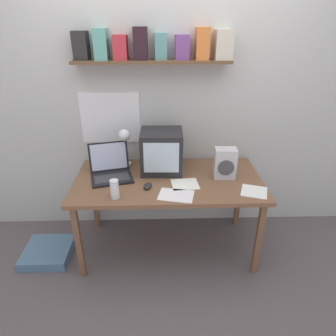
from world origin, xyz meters
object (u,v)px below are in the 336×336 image
Objects in this scene: computer_mouse at (148,186)px; loose_paper_near_monitor at (176,195)px; loose_paper_near_laptop at (254,191)px; printed_handout at (185,184)px; crt_monitor at (162,151)px; corner_desk at (168,185)px; laptop at (111,168)px; desk_lamp at (124,141)px; space_heater at (225,163)px; juice_glass at (115,190)px; floor_cushion at (48,252)px.

computer_mouse reaches higher than loose_paper_near_monitor.
computer_mouse is at bearing 150.13° from loose_paper_near_monitor.
loose_paper_near_laptop is 0.54m from printed_handout.
printed_handout is (0.19, -0.26, -0.18)m from crt_monitor.
crt_monitor is at bearing 103.52° from loose_paper_near_monitor.
corner_desk is 3.91× the size of laptop.
corner_desk is 0.23m from computer_mouse.
space_heater is (0.84, -0.22, -0.12)m from desk_lamp.
juice_glass reaches higher than corner_desk.
desk_lamp reaches higher than loose_paper_near_laptop.
printed_handout is at bearing 64.14° from loose_paper_near_monitor.
loose_paper_near_laptop reaches higher than corner_desk.
printed_handout reaches higher than floor_cushion.
corner_desk is at bearing 35.85° from juice_glass.
desk_lamp is 0.49m from computer_mouse.
computer_mouse is (0.24, 0.15, -0.05)m from juice_glass.
loose_paper_near_monitor is 0.19m from printed_handout.
loose_paper_near_monitor is (0.10, -0.43, -0.18)m from crt_monitor.
crt_monitor is at bearing 52.24° from juice_glass.
space_heater is at bearing 14.20° from computer_mouse.
juice_glass is 1.29× the size of computer_mouse.
space_heater reaches higher than loose_paper_near_monitor.
desk_lamp is (-0.32, 0.07, 0.07)m from crt_monitor.
loose_paper_near_monitor is 0.73× the size of floor_cushion.
computer_mouse is 0.51× the size of printed_handout.
crt_monitor is at bearing 107.26° from corner_desk.
desk_lamp reaches higher than corner_desk.
computer_mouse is (-0.11, -0.31, -0.16)m from crt_monitor.
loose_paper_near_laptop is at bearing -27.49° from crt_monitor.
loose_paper_near_monitor and printed_handout have the same top height.
floor_cushion is (-1.55, -0.12, -0.80)m from space_heater.
crt_monitor is 0.34m from desk_lamp.
computer_mouse is at bearing -163.03° from space_heater.
laptop reaches higher than computer_mouse.
loose_paper_near_laptop is (0.82, -0.09, -0.01)m from computer_mouse.
computer_mouse is at bearing -48.33° from laptop.
loose_paper_near_laptop is at bearing -50.05° from space_heater.
corner_desk is 6.81× the size of printed_handout.
floor_cushion is at bearing -175.56° from desk_lamp.
space_heater is 0.67m from computer_mouse.
loose_paper_near_laptop is 0.60× the size of floor_cushion.
floor_cushion is at bearing 164.22° from juice_glass.
printed_handout is (0.13, -0.10, 0.06)m from corner_desk.
floor_cushion is at bearing 175.66° from loose_paper_near_laptop.
laptop is 0.39m from computer_mouse.
loose_paper_near_laptop is at bearing 3.71° from loose_paper_near_monitor.
printed_handout is at bearing -29.81° from laptop.
corner_desk is at bearing -175.15° from space_heater.
loose_paper_near_laptop is (1.06, 0.06, -0.07)m from juice_glass.
juice_glass reaches higher than loose_paper_near_monitor.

